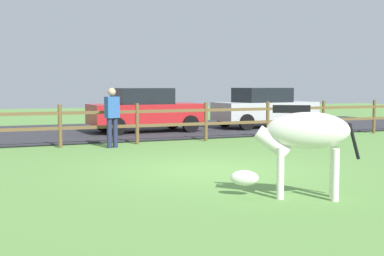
% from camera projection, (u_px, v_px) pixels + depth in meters
% --- Properties ---
extents(ground_plane, '(60.00, 60.00, 0.00)m').
position_uv_depth(ground_plane, '(211.00, 170.00, 10.51)').
color(ground_plane, '#5B8C42').
extents(parking_asphalt, '(28.00, 7.40, 0.05)m').
position_uv_depth(parking_asphalt, '(104.00, 131.00, 19.04)').
color(parking_asphalt, '#2D2D33').
rests_on(parking_asphalt, ground_plane).
extents(paddock_fence, '(22.07, 0.11, 1.19)m').
position_uv_depth(paddock_fence, '(137.00, 121.00, 15.03)').
color(paddock_fence, brown).
rests_on(paddock_fence, ground_plane).
extents(zebra, '(1.69, 1.25, 1.41)m').
position_uv_depth(zebra, '(302.00, 137.00, 7.81)').
color(zebra, white).
rests_on(zebra, ground_plane).
extents(crow_on_grass, '(0.21, 0.10, 0.20)m').
position_uv_depth(crow_on_grass, '(278.00, 146.00, 13.62)').
color(crow_on_grass, black).
rests_on(crow_on_grass, ground_plane).
extents(parked_car_red, '(4.05, 1.98, 1.56)m').
position_uv_depth(parked_car_red, '(145.00, 110.00, 18.47)').
color(parked_car_red, red).
rests_on(parked_car_red, parking_asphalt).
extents(parked_car_silver, '(4.05, 1.99, 1.56)m').
position_uv_depth(parked_car_silver, '(264.00, 107.00, 20.42)').
color(parked_car_silver, '#B7BABF').
rests_on(parked_car_silver, parking_asphalt).
extents(visitor_near_fence, '(0.41, 0.31, 1.64)m').
position_uv_depth(visitor_near_fence, '(112.00, 115.00, 14.15)').
color(visitor_near_fence, '#232847').
rests_on(visitor_near_fence, ground_plane).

